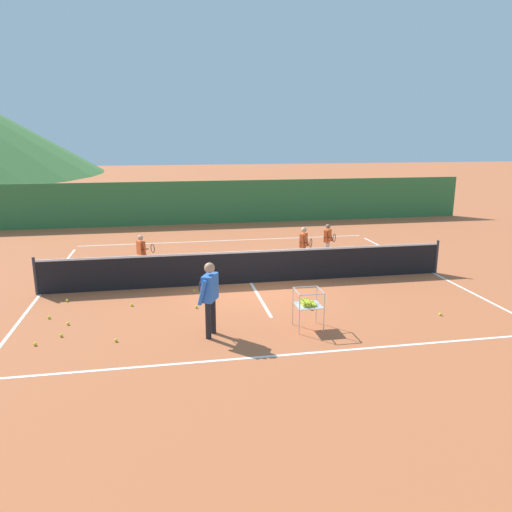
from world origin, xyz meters
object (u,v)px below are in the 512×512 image
ball_cart (308,303)px  tennis_ball_2 (311,309)px  tennis_ball_9 (61,335)px  tennis_ball_10 (194,291)px  tennis_ball_0 (116,340)px  instructor (210,292)px  student_2 (328,238)px  student_0 (142,250)px  tennis_ball_4 (35,344)px  tennis_ball_8 (49,317)px  tennis_ball_7 (196,307)px  tennis_ball_6 (440,314)px  student_1 (304,243)px  tennis_ball_3 (67,300)px  tennis_ball_5 (132,305)px  tennis_net (251,267)px  tennis_ball_1 (68,324)px

ball_cart → tennis_ball_2: (0.43, 1.12, -0.56)m
tennis_ball_9 → tennis_ball_10: (3.02, 2.61, 0.00)m
tennis_ball_0 → tennis_ball_9: bearing=157.8°
instructor → student_2: bearing=52.2°
instructor → student_0: size_ratio=1.34×
tennis_ball_4 → tennis_ball_8: 1.56m
tennis_ball_0 → tennis_ball_7: bearing=44.3°
student_2 → tennis_ball_6: bearing=-81.5°
student_1 → tennis_ball_4: (-7.21, -5.12, -0.75)m
tennis_ball_4 → tennis_ball_0: bearing=-3.7°
tennis_ball_3 → tennis_ball_7: bearing=-18.6°
ball_cart → tennis_ball_7: size_ratio=13.22×
tennis_ball_9 → tennis_ball_5: bearing=51.3°
tennis_ball_7 → student_2: bearing=41.1°
student_0 → tennis_ball_7: size_ratio=17.93×
tennis_net → tennis_ball_8: (-5.21, -1.97, -0.47)m
tennis_ball_10 → tennis_ball_8: bearing=-158.0°
tennis_ball_3 → tennis_ball_10: bearing=3.8°
tennis_ball_1 → tennis_ball_7: (2.97, 0.59, 0.00)m
tennis_ball_4 → tennis_ball_9: (0.44, 0.38, 0.00)m
tennis_ball_10 → tennis_net: bearing=17.9°
tennis_ball_2 → student_1: bearing=76.6°
student_2 → tennis_ball_4: size_ratio=18.18×
tennis_net → tennis_ball_1: 5.32m
tennis_net → tennis_ball_3: size_ratio=175.54×
student_1 → tennis_ball_10: 4.38m
tennis_ball_8 → tennis_ball_0: bearing=-44.7°
student_1 → student_2: 1.35m
tennis_net → student_2: size_ratio=9.66×
tennis_ball_6 → tennis_ball_8: (-9.25, 1.50, 0.00)m
tennis_ball_1 → tennis_ball_2: same height
ball_cart → instructor: bearing=-179.9°
ball_cart → student_1: bearing=74.9°
tennis_ball_2 → tennis_ball_9: (-5.79, -0.61, 0.00)m
student_1 → tennis_ball_8: bearing=-153.9°
ball_cart → student_0: bearing=125.5°
tennis_ball_8 → student_2: bearing=27.5°
tennis_ball_9 → tennis_ball_7: bearing=23.1°
tennis_ball_2 → tennis_ball_7: 2.88m
student_2 → tennis_ball_1: size_ratio=18.18×
tennis_ball_4 → tennis_ball_6: (9.19, 0.06, 0.00)m
tennis_ball_0 → tennis_ball_10: size_ratio=1.00×
tennis_net → tennis_ball_1: bearing=-152.3°
student_2 → tennis_ball_8: bearing=-152.5°
student_0 → tennis_ball_3: (-1.85, -2.45, -0.70)m
tennis_net → tennis_ball_4: size_ratio=175.54×
tennis_ball_5 → tennis_ball_6: same height
tennis_ball_0 → tennis_ball_7: 2.52m
student_1 → ball_cart: 5.44m
student_2 → tennis_ball_7: 6.52m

